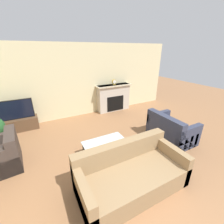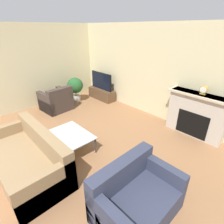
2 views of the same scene
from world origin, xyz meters
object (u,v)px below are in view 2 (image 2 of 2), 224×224
tv (101,81)px  couch_loveseat (135,199)px  armchair_by_window (57,102)px  mantel_clock (204,90)px  potted_plant (75,87)px  couch_sectional (29,159)px  coffee_table (71,135)px

tv → couch_loveseat: (3.94, -2.69, -0.43)m
armchair_by_window → mantel_clock: (3.88, 1.87, 0.93)m
tv → couch_loveseat: bearing=-34.3°
armchair_by_window → tv: bearing=166.9°
potted_plant → mantel_clock: size_ratio=4.29×
tv → couch_loveseat: tv is taller
couch_sectional → armchair_by_window: (-2.26, 1.75, 0.01)m
couch_sectional → couch_loveseat: same height
couch_sectional → couch_loveseat: size_ratio=1.64×
armchair_by_window → coffee_table: (2.21, -0.78, 0.07)m
coffee_table → potted_plant: 2.93m
potted_plant → coffee_table: bearing=-34.8°
tv → coffee_table: bearing=-52.6°
mantel_clock → tv: bearing=-178.2°
potted_plant → mantel_clock: bearing=13.6°
tv → couch_sectional: size_ratio=0.52×
mantel_clock → couch_sectional: bearing=-114.1°
couch_sectional → couch_loveseat: (1.95, 0.82, 0.01)m
couch_sectional → potted_plant: (-2.45, 2.64, 0.29)m
coffee_table → potted_plant: bearing=145.2°
tv → potted_plant: tv is taller
coffee_table → mantel_clock: (1.66, 2.66, 0.87)m
coffee_table → couch_loveseat: bearing=-4.3°
coffee_table → potted_plant: (-2.40, 1.67, 0.21)m
couch_sectional → couch_loveseat: bearing=22.8°
armchair_by_window → coffee_table: armchair_by_window is taller
potted_plant → mantel_clock: (4.07, 0.99, 0.66)m
coffee_table → tv: bearing=127.4°
couch_sectional → potted_plant: size_ratio=2.22×
couch_loveseat → armchair_by_window: (-4.21, 0.93, 0.00)m
armchair_by_window → coffee_table: size_ratio=0.90×
couch_loveseat → coffee_table: 2.00m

